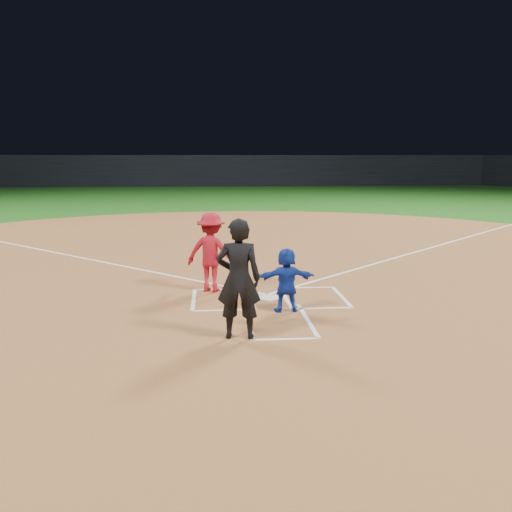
{
  "coord_description": "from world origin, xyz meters",
  "views": [
    {
      "loc": [
        -1.23,
        -11.77,
        2.98
      ],
      "look_at": [
        -0.3,
        -0.4,
        1.0
      ],
      "focal_mm": 40.0,
      "sensor_mm": 36.0,
      "label": 1
    }
  ],
  "objects": [
    {
      "name": "home_plate",
      "position": [
        0.0,
        0.0,
        0.02
      ],
      "size": [
        0.6,
        0.6,
        0.02
      ],
      "primitive_type": "cylinder",
      "rotation": [
        0.0,
        0.0,
        3.14
      ],
      "color": "silver",
      "rests_on": "home_plate_dirt"
    },
    {
      "name": "home_plate_dirt",
      "position": [
        0.0,
        6.0,
        0.01
      ],
      "size": [
        28.0,
        28.0,
        0.01
      ],
      "primitive_type": "cylinder",
      "color": "brown",
      "rests_on": "ground"
    },
    {
      "name": "ground",
      "position": [
        0.0,
        0.0,
        0.0
      ],
      "size": [
        120.0,
        120.0,
        0.0
      ],
      "primitive_type": "plane",
      "color": "#154B12",
      "rests_on": "ground"
    },
    {
      "name": "umpire",
      "position": [
        -0.77,
        -2.65,
        1.02
      ],
      "size": [
        0.79,
        0.57,
        2.01
      ],
      "primitive_type": "imported",
      "rotation": [
        0.0,
        0.0,
        3.02
      ],
      "color": "black",
      "rests_on": "home_plate_dirt"
    },
    {
      "name": "chalk_markings",
      "position": [
        0.0,
        5.29,
        0.01
      ],
      "size": [
        28.35,
        17.32,
        0.01
      ],
      "color": "white",
      "rests_on": "home_plate_dirt"
    },
    {
      "name": "catcher",
      "position": [
        0.24,
        -1.06,
        0.64
      ],
      "size": [
        1.18,
        0.42,
        1.26
      ],
      "primitive_type": "imported",
      "rotation": [
        0.0,
        0.0,
        3.19
      ],
      "color": "#1434AA",
      "rests_on": "home_plate_dirt"
    },
    {
      "name": "stadium_wall_far",
      "position": [
        0.0,
        48.0,
        1.6
      ],
      "size": [
        80.0,
        1.2,
        3.2
      ],
      "primitive_type": "cube",
      "color": "black",
      "rests_on": "ground"
    },
    {
      "name": "batter_at_plate",
      "position": [
        -1.2,
        0.77,
        0.89
      ],
      "size": [
        1.39,
        1.06,
        1.76
      ],
      "color": "#AA1221",
      "rests_on": "home_plate_dirt"
    }
  ]
}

